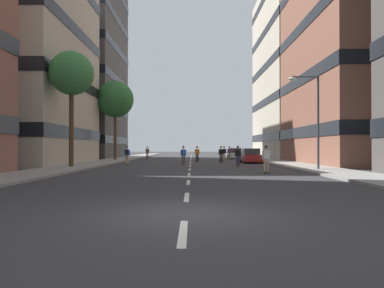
{
  "coord_description": "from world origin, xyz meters",
  "views": [
    {
      "loc": [
        0.17,
        -8.97,
        1.63
      ],
      "look_at": [
        0.0,
        28.0,
        1.97
      ],
      "focal_mm": 34.06,
      "sensor_mm": 36.0,
      "label": 1
    }
  ],
  "objects_px": {
    "street_tree_mid": "(117,100)",
    "skater_8": "(268,158)",
    "skater_1": "(185,154)",
    "parked_car_mid": "(252,156)",
    "skater_6": "(199,153)",
    "skater_3": "(226,153)",
    "streetlamp_right": "(315,111)",
    "skater_2": "(240,155)",
    "skater_7": "(149,152)",
    "skater_4": "(223,153)",
    "street_tree_near": "(73,74)",
    "skater_5": "(129,154)",
    "parked_car_near": "(236,154)",
    "skater_0": "(231,152)"
  },
  "relations": [
    {
      "from": "parked_car_near",
      "to": "skater_0",
      "type": "xyz_separation_m",
      "value": [
        -1.18,
        -3.99,
        0.32
      ]
    },
    {
      "from": "parked_car_mid",
      "to": "skater_4",
      "type": "bearing_deg",
      "value": 168.25
    },
    {
      "from": "street_tree_mid",
      "to": "skater_4",
      "type": "height_order",
      "value": "street_tree_mid"
    },
    {
      "from": "street_tree_mid",
      "to": "skater_1",
      "type": "height_order",
      "value": "street_tree_mid"
    },
    {
      "from": "skater_2",
      "to": "skater_3",
      "type": "height_order",
      "value": "same"
    },
    {
      "from": "skater_1",
      "to": "skater_6",
      "type": "relative_size",
      "value": 1.0
    },
    {
      "from": "parked_car_mid",
      "to": "skater_5",
      "type": "height_order",
      "value": "skater_5"
    },
    {
      "from": "skater_1",
      "to": "skater_2",
      "type": "xyz_separation_m",
      "value": [
        4.72,
        -3.04,
        -0.03
      ]
    },
    {
      "from": "street_tree_mid",
      "to": "skater_8",
      "type": "relative_size",
      "value": 5.44
    },
    {
      "from": "skater_3",
      "to": "skater_6",
      "type": "distance_m",
      "value": 4.76
    },
    {
      "from": "skater_2",
      "to": "skater_6",
      "type": "height_order",
      "value": "same"
    },
    {
      "from": "skater_1",
      "to": "skater_8",
      "type": "bearing_deg",
      "value": -63.33
    },
    {
      "from": "parked_car_mid",
      "to": "skater_0",
      "type": "distance_m",
      "value": 10.25
    },
    {
      "from": "streetlamp_right",
      "to": "skater_5",
      "type": "height_order",
      "value": "streetlamp_right"
    },
    {
      "from": "parked_car_mid",
      "to": "skater_0",
      "type": "relative_size",
      "value": 2.47
    },
    {
      "from": "parked_car_near",
      "to": "street_tree_near",
      "type": "xyz_separation_m",
      "value": [
        -15.6,
        -23.87,
        6.67
      ]
    },
    {
      "from": "skater_0",
      "to": "skater_1",
      "type": "distance_m",
      "value": 15.36
    },
    {
      "from": "parked_car_near",
      "to": "streetlamp_right",
      "type": "distance_m",
      "value": 27.42
    },
    {
      "from": "streetlamp_right",
      "to": "skater_5",
      "type": "xyz_separation_m",
      "value": [
        -14.56,
        9.29,
        -3.12
      ]
    },
    {
      "from": "parked_car_mid",
      "to": "skater_6",
      "type": "relative_size",
      "value": 2.47
    },
    {
      "from": "street_tree_mid",
      "to": "streetlamp_right",
      "type": "height_order",
      "value": "street_tree_mid"
    },
    {
      "from": "skater_0",
      "to": "skater_8",
      "type": "distance_m",
      "value": 25.22
    },
    {
      "from": "skater_2",
      "to": "skater_7",
      "type": "height_order",
      "value": "same"
    },
    {
      "from": "street_tree_near",
      "to": "street_tree_mid",
      "type": "bearing_deg",
      "value": 90.0
    },
    {
      "from": "parked_car_near",
      "to": "skater_6",
      "type": "xyz_separation_m",
      "value": [
        -5.57,
        -10.75,
        0.29
      ]
    },
    {
      "from": "streetlamp_right",
      "to": "skater_4",
      "type": "distance_m",
      "value": 14.92
    },
    {
      "from": "parked_car_mid",
      "to": "skater_0",
      "type": "xyz_separation_m",
      "value": [
        -1.18,
        10.17,
        0.32
      ]
    },
    {
      "from": "street_tree_mid",
      "to": "skater_3",
      "type": "bearing_deg",
      "value": 0.99
    },
    {
      "from": "parked_car_near",
      "to": "skater_4",
      "type": "height_order",
      "value": "skater_4"
    },
    {
      "from": "street_tree_near",
      "to": "skater_7",
      "type": "height_order",
      "value": "street_tree_near"
    },
    {
      "from": "street_tree_near",
      "to": "skater_5",
      "type": "distance_m",
      "value": 9.36
    },
    {
      "from": "skater_3",
      "to": "skater_0",
      "type": "bearing_deg",
      "value": 73.54
    },
    {
      "from": "streetlamp_right",
      "to": "street_tree_near",
      "type": "bearing_deg",
      "value": 169.68
    },
    {
      "from": "skater_1",
      "to": "streetlamp_right",
      "type": "bearing_deg",
      "value": -44.07
    },
    {
      "from": "street_tree_mid",
      "to": "skater_6",
      "type": "bearing_deg",
      "value": -17.27
    },
    {
      "from": "streetlamp_right",
      "to": "skater_5",
      "type": "relative_size",
      "value": 3.65
    },
    {
      "from": "parked_car_near",
      "to": "skater_2",
      "type": "height_order",
      "value": "skater_2"
    },
    {
      "from": "parked_car_near",
      "to": "skater_6",
      "type": "height_order",
      "value": "skater_6"
    },
    {
      "from": "street_tree_mid",
      "to": "skater_7",
      "type": "height_order",
      "value": "street_tree_mid"
    },
    {
      "from": "street_tree_near",
      "to": "skater_0",
      "type": "bearing_deg",
      "value": 54.03
    },
    {
      "from": "skater_0",
      "to": "skater_4",
      "type": "distance_m",
      "value": 9.72
    },
    {
      "from": "parked_car_mid",
      "to": "streetlamp_right",
      "type": "xyz_separation_m",
      "value": [
        2.23,
        -12.95,
        3.44
      ]
    },
    {
      "from": "skater_6",
      "to": "skater_7",
      "type": "relative_size",
      "value": 1.0
    },
    {
      "from": "skater_0",
      "to": "skater_1",
      "type": "height_order",
      "value": "same"
    },
    {
      "from": "parked_car_mid",
      "to": "streetlamp_right",
      "type": "bearing_deg",
      "value": -80.23
    },
    {
      "from": "parked_car_mid",
      "to": "skater_8",
      "type": "xyz_separation_m",
      "value": [
        -1.44,
        -15.04,
        0.29
      ]
    },
    {
      "from": "skater_3",
      "to": "skater_6",
      "type": "bearing_deg",
      "value": -135.29
    },
    {
      "from": "parked_car_mid",
      "to": "skater_7",
      "type": "distance_m",
      "value": 17.94
    },
    {
      "from": "parked_car_near",
      "to": "skater_7",
      "type": "height_order",
      "value": "skater_7"
    },
    {
      "from": "skater_7",
      "to": "skater_3",
      "type": "bearing_deg",
      "value": -31.02
    }
  ]
}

